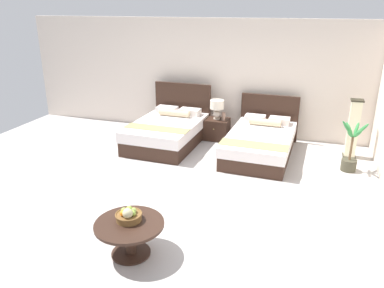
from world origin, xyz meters
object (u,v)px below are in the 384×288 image
at_px(coffee_table, 130,232).
at_px(floor_lamp_corner, 353,129).
at_px(bed_near_corner, 260,142).
at_px(fruit_bowl, 129,215).
at_px(nightstand, 216,129).
at_px(vase, 224,116).
at_px(bed_near_window, 168,131).
at_px(potted_palm, 350,155).
at_px(table_lamp, 217,107).

bearing_deg(coffee_table, floor_lamp_corner, 56.73).
bearing_deg(bed_near_corner, fruit_bowl, -105.83).
height_order(nightstand, vase, vase).
distance_m(bed_near_corner, fruit_bowl, 3.94).
bearing_deg(nightstand, bed_near_corner, -30.09).
xyz_separation_m(bed_near_window, floor_lamp_corner, (3.79, 0.43, 0.29)).
bearing_deg(bed_near_corner, nightstand, 149.91).
relative_size(vase, potted_palm, 0.18).
bearing_deg(vase, potted_palm, -18.97).
relative_size(nightstand, fruit_bowl, 1.72).
bearing_deg(coffee_table, nightstand, 90.74).
distance_m(bed_near_window, fruit_bowl, 3.91).
xyz_separation_m(table_lamp, coffee_table, (0.06, -4.49, -0.44)).
relative_size(bed_near_window, potted_palm, 2.12).
bearing_deg(table_lamp, fruit_bowl, -89.63).
bearing_deg(fruit_bowl, potted_palm, 51.50).
bearing_deg(nightstand, fruit_bowl, -89.63).
relative_size(nightstand, table_lamp, 1.31).
bearing_deg(floor_lamp_corner, coffee_table, -123.27).
xyz_separation_m(bed_near_corner, potted_palm, (1.69, -0.30, 0.05)).
height_order(coffee_table, fruit_bowl, fruit_bowl).
height_order(table_lamp, vase, table_lamp).
bearing_deg(potted_palm, bed_near_corner, 169.82).
bearing_deg(bed_near_window, table_lamp, 35.07).
height_order(table_lamp, coffee_table, table_lamp).
bearing_deg(floor_lamp_corner, potted_palm, -94.66).
relative_size(bed_near_window, coffee_table, 2.43).
bearing_deg(bed_near_window, coffee_table, -75.44).
relative_size(fruit_bowl, potted_palm, 0.34).
xyz_separation_m(bed_near_corner, vase, (-0.93, 0.60, 0.30)).
height_order(bed_near_window, nightstand, bed_near_window).
height_order(vase, fruit_bowl, vase).
relative_size(coffee_table, floor_lamp_corner, 0.72).
bearing_deg(floor_lamp_corner, nightstand, 175.88).
distance_m(bed_near_corner, vase, 1.15).
bearing_deg(potted_palm, fruit_bowl, -128.50).
height_order(nightstand, coffee_table, nightstand).
xyz_separation_m(bed_near_corner, coffee_table, (-1.04, -3.83, 0.05)).
xyz_separation_m(fruit_bowl, floor_lamp_corner, (2.83, 4.22, 0.08)).
height_order(bed_near_corner, fruit_bowl, bed_near_corner).
xyz_separation_m(vase, floor_lamp_corner, (2.69, -0.17, 0.03)).
distance_m(coffee_table, potted_palm, 4.47).
relative_size(table_lamp, floor_lamp_corner, 0.37).
distance_m(table_lamp, fruit_bowl, 4.45).
height_order(vase, floor_lamp_corner, floor_lamp_corner).
bearing_deg(table_lamp, nightstand, -90.00).
bearing_deg(table_lamp, potted_palm, -19.00).
relative_size(vase, fruit_bowl, 0.54).
relative_size(nightstand, floor_lamp_corner, 0.48).
xyz_separation_m(table_lamp, floor_lamp_corner, (2.86, -0.23, -0.16)).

